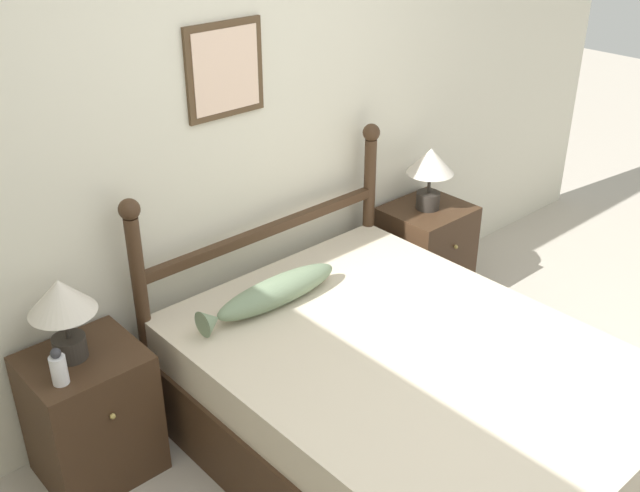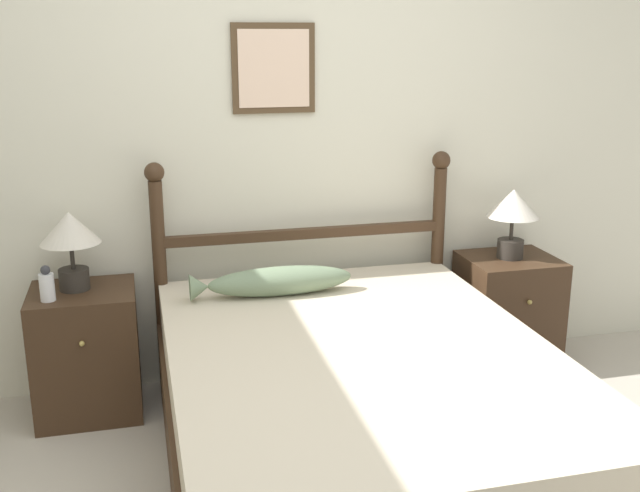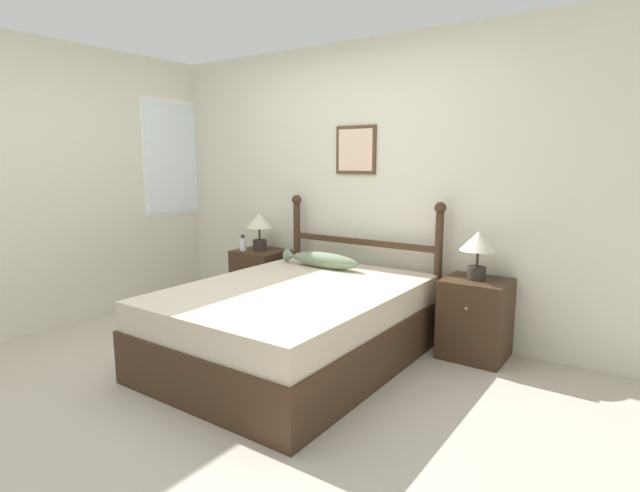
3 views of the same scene
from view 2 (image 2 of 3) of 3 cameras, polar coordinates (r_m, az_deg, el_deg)
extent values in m
cube|color=beige|center=(3.80, -4.26, 8.51)|extent=(6.40, 0.06, 2.55)
cube|color=#4C3823|center=(3.74, -3.56, 13.35)|extent=(0.41, 0.02, 0.43)
cube|color=beige|center=(3.73, -3.52, 13.34)|extent=(0.35, 0.01, 0.37)
cube|color=#3D2819|center=(3.14, 3.04, -14.22)|extent=(1.52, 2.03, 0.37)
cube|color=beige|center=(3.00, 3.12, -9.46)|extent=(1.48, 1.99, 0.21)
cylinder|color=#3D2819|center=(3.77, -12.00, -3.26)|extent=(0.07, 0.07, 1.09)
sphere|color=#3D2819|center=(3.63, -12.52, 5.50)|extent=(0.10, 0.10, 0.10)
cylinder|color=#3D2819|center=(4.08, 8.87, -1.67)|extent=(0.07, 0.07, 1.09)
sphere|color=#3D2819|center=(3.94, 9.23, 6.46)|extent=(0.10, 0.10, 0.10)
cube|color=#3D2819|center=(3.79, -1.17, 0.96)|extent=(1.45, 0.05, 0.05)
cube|color=#3D2819|center=(3.74, -17.34, -7.70)|extent=(0.48, 0.43, 0.61)
sphere|color=tan|center=(3.49, -17.69, -7.10)|extent=(0.02, 0.02, 0.02)
cube|color=#3D2819|center=(4.19, 14.05, -4.89)|extent=(0.48, 0.43, 0.61)
sphere|color=tan|center=(3.96, 15.69, -4.15)|extent=(0.02, 0.02, 0.02)
cylinder|color=#2D2823|center=(3.65, -18.21, -2.41)|extent=(0.14, 0.14, 0.10)
cylinder|color=#2D2823|center=(3.62, -18.36, -0.73)|extent=(0.02, 0.02, 0.12)
cone|color=beige|center=(3.58, -18.55, 1.34)|extent=(0.27, 0.27, 0.15)
cylinder|color=#2D2823|center=(4.08, 14.28, -0.20)|extent=(0.14, 0.14, 0.10)
cylinder|color=#2D2823|center=(4.05, 14.39, 1.32)|extent=(0.02, 0.02, 0.12)
cone|color=beige|center=(4.02, 14.52, 3.18)|extent=(0.27, 0.27, 0.15)
cylinder|color=white|center=(3.53, -20.08, -2.98)|extent=(0.07, 0.07, 0.12)
sphere|color=#333338|center=(3.51, -20.20, -1.73)|extent=(0.04, 0.04, 0.04)
ellipsoid|color=gray|center=(3.51, -3.01, -2.67)|extent=(0.68, 0.15, 0.14)
cone|color=gray|center=(3.46, -9.18, -3.12)|extent=(0.09, 0.12, 0.12)
camera|label=1|loc=(1.68, -75.37, 30.32)|focal=42.00mm
camera|label=3|loc=(3.05, 79.80, -1.93)|focal=28.00mm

